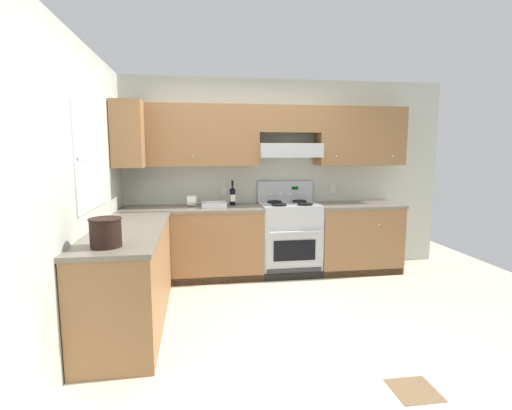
{
  "coord_description": "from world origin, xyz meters",
  "views": [
    {
      "loc": [
        -0.6,
        -3.64,
        1.63
      ],
      "look_at": [
        0.05,
        0.7,
        1.0
      ],
      "focal_mm": 27.35,
      "sensor_mm": 36.0,
      "label": 1
    }
  ],
  "objects_px": {
    "stove": "(289,237)",
    "bucket": "(106,232)",
    "paper_towel_roll": "(192,201)",
    "wine_bottle": "(233,195)",
    "bowl": "(214,205)"
  },
  "relations": [
    {
      "from": "wine_bottle",
      "to": "bucket",
      "type": "bearing_deg",
      "value": -118.93
    },
    {
      "from": "stove",
      "to": "paper_towel_roll",
      "type": "height_order",
      "value": "stove"
    },
    {
      "from": "wine_bottle",
      "to": "bucket",
      "type": "relative_size",
      "value": 1.34
    },
    {
      "from": "stove",
      "to": "wine_bottle",
      "type": "xyz_separation_m",
      "value": [
        -0.73,
        0.09,
        0.56
      ]
    },
    {
      "from": "bucket",
      "to": "paper_towel_roll",
      "type": "xyz_separation_m",
      "value": [
        0.6,
        2.03,
        -0.05
      ]
    },
    {
      "from": "wine_bottle",
      "to": "stove",
      "type": "bearing_deg",
      "value": -7.11
    },
    {
      "from": "bucket",
      "to": "paper_towel_roll",
      "type": "distance_m",
      "value": 2.11
    },
    {
      "from": "stove",
      "to": "bucket",
      "type": "relative_size",
      "value": 4.99
    },
    {
      "from": "stove",
      "to": "bowl",
      "type": "height_order",
      "value": "stove"
    },
    {
      "from": "wine_bottle",
      "to": "bucket",
      "type": "xyz_separation_m",
      "value": [
        -1.12,
        -2.03,
        -0.01
      ]
    },
    {
      "from": "bucket",
      "to": "paper_towel_roll",
      "type": "height_order",
      "value": "bucket"
    },
    {
      "from": "stove",
      "to": "paper_towel_roll",
      "type": "relative_size",
      "value": 8.71
    },
    {
      "from": "bowl",
      "to": "paper_towel_roll",
      "type": "xyz_separation_m",
      "value": [
        -0.28,
        0.1,
        0.05
      ]
    },
    {
      "from": "stove",
      "to": "bowl",
      "type": "distance_m",
      "value": 1.08
    },
    {
      "from": "bowl",
      "to": "paper_towel_roll",
      "type": "distance_m",
      "value": 0.3
    }
  ]
}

